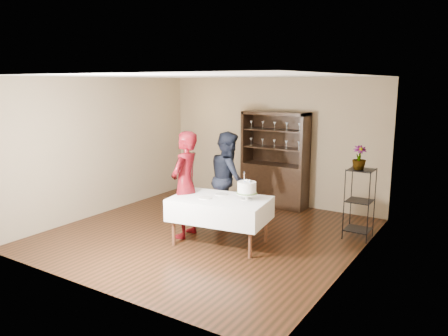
# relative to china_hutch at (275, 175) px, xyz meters

# --- Properties ---
(floor) EXTENTS (5.00, 5.00, 0.00)m
(floor) POSITION_rel_china_hutch_xyz_m (-0.20, -2.25, -0.66)
(floor) COLOR black
(floor) RESTS_ON ground
(ceiling) EXTENTS (5.00, 5.00, 0.00)m
(ceiling) POSITION_rel_china_hutch_xyz_m (-0.20, -2.25, 2.04)
(ceiling) COLOR white
(ceiling) RESTS_ON back_wall
(back_wall) EXTENTS (5.00, 0.02, 2.70)m
(back_wall) POSITION_rel_china_hutch_xyz_m (-0.20, 0.25, 0.69)
(back_wall) COLOR #76634C
(back_wall) RESTS_ON floor
(wall_left) EXTENTS (0.02, 5.00, 2.70)m
(wall_left) POSITION_rel_china_hutch_xyz_m (-2.70, -2.25, 0.69)
(wall_left) COLOR #76634C
(wall_left) RESTS_ON floor
(wall_right) EXTENTS (0.02, 5.00, 2.70)m
(wall_right) POSITION_rel_china_hutch_xyz_m (2.30, -2.25, 0.69)
(wall_right) COLOR #76634C
(wall_right) RESTS_ON floor
(china_hutch) EXTENTS (1.40, 0.48, 2.00)m
(china_hutch) POSITION_rel_china_hutch_xyz_m (0.00, 0.00, 0.00)
(china_hutch) COLOR black
(china_hutch) RESTS_ON floor
(plant_etagere) EXTENTS (0.42, 0.42, 1.20)m
(plant_etagere) POSITION_rel_china_hutch_xyz_m (2.08, -1.05, -0.01)
(plant_etagere) COLOR black
(plant_etagere) RESTS_ON floor
(cake_table) EXTENTS (1.67, 1.17, 0.77)m
(cake_table) POSITION_rel_china_hutch_xyz_m (0.26, -2.53, -0.08)
(cake_table) COLOR silver
(cake_table) RESTS_ON floor
(woman) EXTENTS (0.51, 0.71, 1.81)m
(woman) POSITION_rel_china_hutch_xyz_m (-0.44, -2.53, 0.24)
(woman) COLOR #3E050E
(woman) RESTS_ON floor
(man) EXTENTS (1.03, 1.06, 1.73)m
(man) POSITION_rel_china_hutch_xyz_m (-0.18, -1.57, 0.20)
(man) COLOR black
(man) RESTS_ON floor
(cake) EXTENTS (0.33, 0.33, 0.46)m
(cake) POSITION_rel_china_hutch_xyz_m (0.67, -2.39, 0.29)
(cake) COLOR silver
(cake) RESTS_ON cake_table
(plate_near) EXTENTS (0.24, 0.24, 0.01)m
(plate_near) POSITION_rel_china_hutch_xyz_m (0.06, -2.67, 0.11)
(plate_near) COLOR silver
(plate_near) RESTS_ON cake_table
(plate_far) EXTENTS (0.26, 0.26, 0.01)m
(plate_far) POSITION_rel_china_hutch_xyz_m (0.16, -2.35, 0.11)
(plate_far) COLOR silver
(plate_far) RESTS_ON cake_table
(potted_plant) EXTENTS (0.30, 0.30, 0.40)m
(potted_plant) POSITION_rel_china_hutch_xyz_m (2.04, -1.09, 0.72)
(potted_plant) COLOR #486C33
(potted_plant) RESTS_ON plant_etagere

